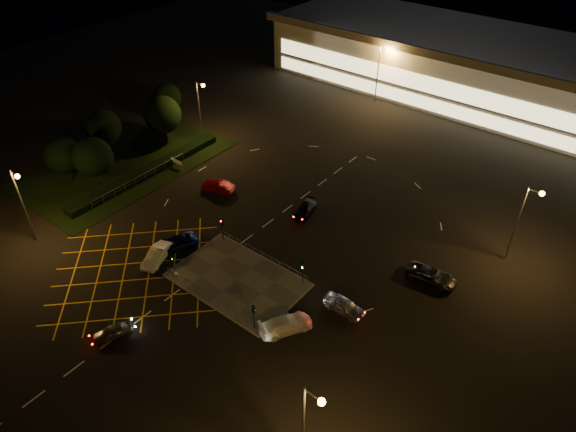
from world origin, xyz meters
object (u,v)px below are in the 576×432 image
Objects in this scene: signal_se at (254,312)px; signal_ne at (303,268)px; car_left_blue at (176,243)px; car_right_silver at (344,306)px; signal_sw at (171,261)px; car_approach_white at (286,324)px; car_near_silver at (112,331)px; car_far_dkgrey at (305,209)px; car_east_grey at (431,276)px; signal_nw at (222,225)px; car_circ_red at (218,186)px; car_queue_white at (157,256)px.

signal_ne is (0.00, 7.99, 0.00)m from signal_se.
car_left_blue is 21.59m from car_right_silver.
signal_sw is 14.77m from car_approach_white.
car_near_silver is 0.82× the size of car_right_silver.
signal_sw is at bearing -116.20° from car_far_dkgrey.
signal_se reaches higher than car_approach_white.
car_approach_white is (-3.17, -5.70, 0.02)m from car_right_silver.
car_far_dkgrey is (-7.57, 10.52, -1.70)m from signal_ne.
car_approach_white is (12.90, 11.14, 0.16)m from car_near_silver.
car_right_silver is 6.52m from car_approach_white.
car_far_dkgrey is 0.84× the size of car_approach_white.
signal_nw is at bearing 106.34° from car_east_grey.
signal_sw is 0.68× the size of car_circ_red.
car_left_blue is 1.11× the size of car_circ_red.
signal_sw is 9.63m from car_near_silver.
car_east_grey is (22.87, 17.09, -1.59)m from signal_sw.
car_near_silver is at bearing -120.82° from signal_ne.
signal_nw is at bearing -125.57° from car_far_dkgrey.
car_east_grey is (22.87, 9.10, -1.59)m from signal_nw.
car_approach_white is at bearing 151.86° from car_right_silver.
signal_nw is at bearing 6.37° from car_approach_white.
car_right_silver is (13.31, -11.00, 0.10)m from car_far_dkgrey.
signal_nw is 24.67m from car_east_grey.
signal_nw is 15.90m from car_approach_white.
car_circ_red is (-4.59, 14.64, -0.02)m from car_queue_white.
car_right_silver is at bearing -157.05° from signal_sw.
car_right_silver is (21.24, 6.85, -0.01)m from car_queue_white.
car_far_dkgrey is at bearing 51.40° from car_right_silver.
car_far_dkgrey is 0.82× the size of car_east_grey.
car_near_silver is at bearing 4.54° from car_circ_red.
signal_sw is 0.57× the size of car_east_grey.
signal_nw is 0.70× the size of car_right_silver.
signal_ne reaches higher than car_near_silver.
car_approach_white is at bearing -71.47° from car_far_dkgrey.
car_far_dkgrey is at bearing -103.46° from signal_sw.
car_right_silver is (5.74, -0.47, -1.60)m from signal_ne.
car_queue_white reaches higher than car_east_grey.
signal_nw is at bearing 76.48° from car_left_blue.
car_far_dkgrey is (2.76, 27.83, 0.03)m from car_near_silver.
signal_se is 20.07m from car_far_dkgrey.
car_east_grey reaches higher than car_circ_red.
car_far_dkgrey is at bearing 67.17° from signal_nw.
signal_sw reaches higher than car_far_dkgrey.
signal_se is 1.00× the size of signal_ne.
signal_sw reaches higher than car_circ_red.
car_approach_white reaches higher than car_queue_white.
car_left_blue is (-5.17, 12.97, 0.08)m from car_near_silver.
car_right_silver is at bearing -1.94° from car_queue_white.
signal_ne is 0.66× the size of car_queue_white.
signal_ne is 16.18m from car_left_blue.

